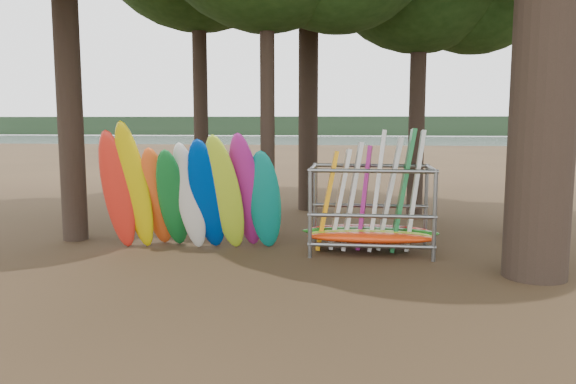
# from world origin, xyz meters

# --- Properties ---
(ground) EXTENTS (120.00, 120.00, 0.00)m
(ground) POSITION_xyz_m (0.00, 0.00, 0.00)
(ground) COLOR #47331E
(ground) RESTS_ON ground
(lake) EXTENTS (160.00, 160.00, 0.00)m
(lake) POSITION_xyz_m (0.00, 60.00, 0.00)
(lake) COLOR gray
(lake) RESTS_ON ground
(far_shore) EXTENTS (160.00, 4.00, 4.00)m
(far_shore) POSITION_xyz_m (0.00, 110.00, 2.00)
(far_shore) COLOR black
(far_shore) RESTS_ON ground
(kayak_row) EXTENTS (4.13, 2.10, 3.10)m
(kayak_row) POSITION_xyz_m (-2.36, 1.44, 1.31)
(kayak_row) COLOR red
(kayak_row) RESTS_ON ground
(storage_rack) EXTENTS (3.15, 1.50, 2.82)m
(storage_rack) POSITION_xyz_m (1.69, 1.95, 0.93)
(storage_rack) COLOR slate
(storage_rack) RESTS_ON ground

